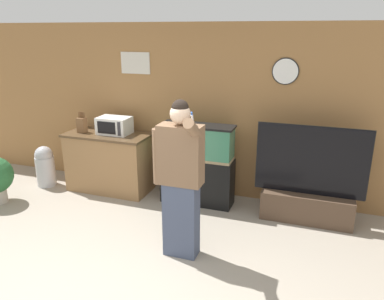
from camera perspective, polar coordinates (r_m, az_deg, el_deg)
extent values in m
cube|color=olive|center=(5.73, 1.71, 5.87)|extent=(10.00, 0.06, 2.60)
cube|color=beige|center=(6.01, -8.62, 12.98)|extent=(0.49, 0.02, 0.33)
cylinder|color=white|center=(5.35, 14.05, 11.55)|extent=(0.34, 0.03, 0.34)
cylinder|color=black|center=(5.35, 14.05, 11.56)|extent=(0.36, 0.01, 0.36)
cube|color=olive|center=(6.14, -12.45, -1.95)|extent=(1.30, 0.60, 0.90)
cube|color=#513A24|center=(6.00, -12.75, 2.28)|extent=(1.34, 0.64, 0.03)
cube|color=white|center=(5.95, -11.74, 3.69)|extent=(0.50, 0.34, 0.26)
cube|color=black|center=(5.83, -12.93, 3.32)|extent=(0.31, 0.01, 0.18)
cube|color=#2D2D33|center=(5.72, -11.07, 3.16)|extent=(0.05, 0.01, 0.21)
cube|color=brown|center=(6.15, -16.44, 3.65)|extent=(0.13, 0.11, 0.23)
cylinder|color=brown|center=(6.15, -16.89, 5.16)|extent=(0.02, 0.02, 0.09)
cylinder|color=brown|center=(6.14, -16.72, 5.19)|extent=(0.02, 0.02, 0.10)
cylinder|color=brown|center=(6.12, -16.55, 5.17)|extent=(0.02, 0.02, 0.10)
cylinder|color=brown|center=(6.11, -16.37, 5.14)|extent=(0.02, 0.02, 0.09)
cylinder|color=brown|center=(6.10, -16.18, 5.02)|extent=(0.02, 0.02, 0.07)
cylinder|color=brown|center=(6.18, -16.65, 5.22)|extent=(0.02, 0.02, 0.09)
cylinder|color=brown|center=(6.17, -16.48, 5.24)|extent=(0.02, 0.02, 0.09)
cylinder|color=brown|center=(6.16, -16.30, 5.17)|extent=(0.02, 0.02, 0.08)
cylinder|color=brown|center=(6.15, -16.13, 5.17)|extent=(0.02, 0.02, 0.08)
cube|color=black|center=(5.58, 0.80, -4.68)|extent=(1.07, 0.35, 0.70)
cube|color=#937F5B|center=(5.45, 0.82, -1.10)|extent=(1.04, 0.34, 0.04)
cube|color=#387556|center=(5.38, 0.83, 1.26)|extent=(1.03, 0.34, 0.49)
cube|color=black|center=(5.32, 0.84, 3.74)|extent=(1.07, 0.35, 0.03)
cube|color=#4C3828|center=(5.37, 17.02, -8.22)|extent=(1.20, 0.40, 0.40)
cube|color=black|center=(5.13, 17.68, -1.64)|extent=(1.41, 0.05, 0.91)
cube|color=black|center=(5.16, 17.69, -1.54)|extent=(1.44, 0.01, 0.94)
cube|color=#424C66|center=(4.31, -1.65, -10.51)|extent=(0.38, 0.21, 0.88)
cube|color=brown|center=(4.01, -1.75, -0.77)|extent=(0.48, 0.23, 0.66)
sphere|color=beige|center=(3.88, -1.81, 5.54)|extent=(0.22, 0.22, 0.22)
sphere|color=black|center=(3.87, -1.82, 6.41)|extent=(0.18, 0.18, 0.18)
cylinder|color=brown|center=(4.12, -5.15, -0.99)|extent=(0.12, 0.12, 0.63)
cylinder|color=brown|center=(3.72, 0.17, 3.10)|extent=(0.11, 0.35, 0.29)
cylinder|color=white|center=(3.67, 0.07, 4.62)|extent=(0.02, 0.06, 0.11)
cylinder|color=#2856B2|center=(3.64, -0.03, 5.47)|extent=(0.02, 0.03, 0.05)
cylinder|color=#B7B7BC|center=(6.69, -21.39, -3.02)|extent=(0.31, 0.31, 0.49)
sphere|color=#ADADB2|center=(6.60, -21.67, -0.70)|extent=(0.29, 0.29, 0.29)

